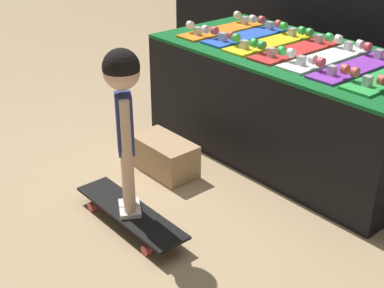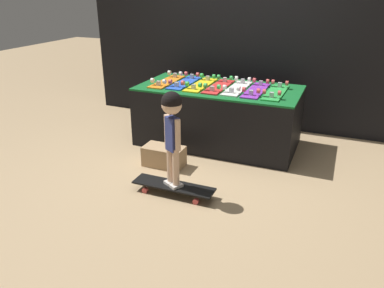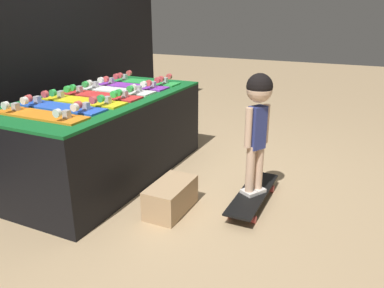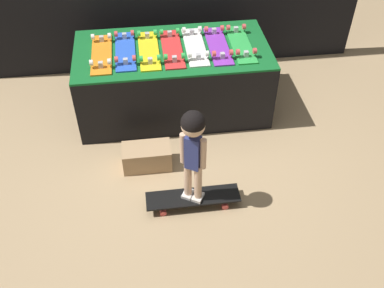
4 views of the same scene
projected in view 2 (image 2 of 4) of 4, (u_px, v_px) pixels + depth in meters
name	position (u px, v px, depth m)	size (l,w,h in m)	color
ground_plane	(202.00, 160.00, 4.03)	(16.00, 16.00, 0.00)	tan
back_wall	(241.00, 30.00, 4.70)	(4.23, 0.10, 2.43)	black
display_rack	(218.00, 116.00, 4.35)	(1.80, 0.91, 0.68)	black
skateboard_orange_on_rack	(167.00, 81.00, 4.41)	(0.18, 0.67, 0.09)	orange
skateboard_blue_on_rack	(185.00, 82.00, 4.36)	(0.18, 0.67, 0.09)	blue
skateboard_yellow_on_rack	(201.00, 84.00, 4.27)	(0.18, 0.67, 0.09)	yellow
skateboard_red_on_rack	(219.00, 86.00, 4.19)	(0.18, 0.67, 0.09)	red
skateboard_white_on_rack	(237.00, 87.00, 4.13)	(0.18, 0.67, 0.09)	white
skateboard_purple_on_rack	(256.00, 90.00, 4.04)	(0.18, 0.67, 0.09)	purple
skateboard_green_on_rack	(276.00, 92.00, 3.97)	(0.18, 0.67, 0.09)	green
skateboard_on_floor	(174.00, 187.00, 3.35)	(0.75, 0.19, 0.09)	black
child	(172.00, 122.00, 3.11)	(0.19, 0.17, 0.86)	silver
storage_box	(164.00, 156.00, 3.87)	(0.42, 0.23, 0.21)	tan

